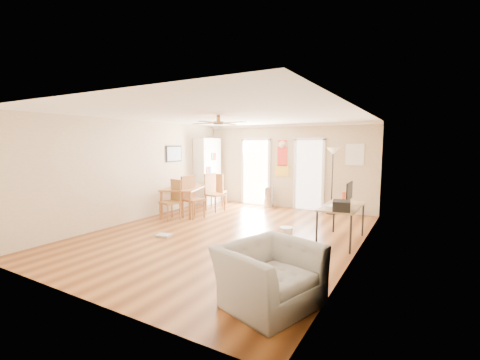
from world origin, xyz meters
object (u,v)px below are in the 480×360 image
Objects in this scene: dining_table at (185,200)px; dining_chair_right_b at (193,197)px; dining_chair_near at (170,200)px; dining_chair_far at (219,190)px; computer_desk at (341,224)px; printer at (341,206)px; armchair at (269,275)px; wastebasket_a at (286,234)px; torchiere_lamp at (332,181)px; dining_chair_right_a at (215,193)px; bookshelf at (208,171)px; trash_can at (269,197)px.

dining_chair_right_b is at bearing -29.79° from dining_table.
dining_chair_far is (0.05, 2.25, -0.00)m from dining_chair_near.
dining_chair_right_b reaches higher than computer_desk.
dining_chair_near is at bearing 73.73° from dining_chair_far.
printer is (4.41, -2.48, 0.33)m from dining_chair_far.
armchair is (4.15, -2.79, -0.15)m from dining_chair_near.
dining_table is 5.06× the size of wastebasket_a.
dining_table is 1.38× the size of dining_chair_right_b.
torchiere_lamp reaches higher than dining_table.
computer_desk is 0.71m from printer.
dining_chair_right_b is 0.97× the size of armchair.
dining_chair_near reaches higher than printer.
dining_chair_right_a is 1.06× the size of dining_chair_far.
torchiere_lamp is 3.22m from wastebasket_a.
dining_chair_right_b is 4.12m from printer.
bookshelf is at bearing 36.66° from dining_chair_right_b.
printer is 0.32× the size of armchair.
torchiere_lamp is at bearing 17.30° from bookshelf.
dining_chair_near is 4.54m from torchiere_lamp.
dining_chair_far is at bearing 35.89° from dining_chair_right_a.
dining_table is at bearing 67.23° from dining_chair_far.
dining_chair_right_b is at bearing 64.82° from dining_chair_near.
dining_chair_far is at bearing -158.38° from trash_can.
torchiere_lamp is at bearing 0.04° from trash_can.
dining_chair_right_a is at bearing 89.58° from dining_chair_near.
dining_chair_far reaches higher than armchair.
dining_table is 1.47× the size of dining_chair_near.
torchiere_lamp reaches higher than trash_can.
torchiere_lamp is 5.14× the size of printer.
armchair is (-0.20, -3.08, -0.00)m from computer_desk.
bookshelf is 7.14× the size of wastebasket_a.
dining_chair_right_b reaches higher than dining_chair_right_a.
armchair is at bearing -36.84° from bookshelf.
wastebasket_a is at bearing -59.63° from trash_can.
dining_chair_far reaches higher than dining_table.
printer reaches higher than dining_table.
torchiere_lamp reaches higher than wastebasket_a.
dining_chair_right_b is (0.00, -1.04, 0.01)m from dining_chair_right_a.
armchair is at bearing -129.42° from dining_chair_right_a.
dining_chair_near is (0.15, -0.80, 0.14)m from dining_table.
printer is at bearing -88.65° from dining_chair_right_b.
wastebasket_a is (3.37, -0.27, -0.37)m from dining_chair_near.
dining_chair_right_b is 3.05× the size of printer.
printer is (4.05, -1.76, 0.30)m from dining_chair_right_a.
dining_chair_near reaches higher than armchair.
wastebasket_a is (-0.14, -3.11, -0.79)m from torchiere_lamp.
trash_can is at bearing -14.49° from dining_chair_right_b.
bookshelf reaches higher than dining_chair_far.
bookshelf is 0.81m from dining_chair_far.
bookshelf reaches higher than dining_chair_right_a.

